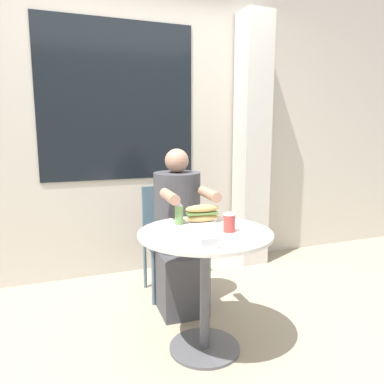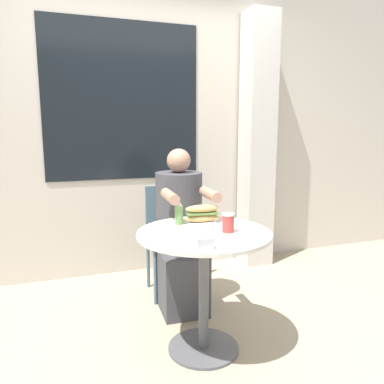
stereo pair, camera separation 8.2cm
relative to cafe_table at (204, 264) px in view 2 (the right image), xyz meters
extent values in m
plane|color=tan|center=(0.00, 0.00, -0.55)|extent=(8.00, 8.00, 0.00)
cube|color=beige|center=(0.00, 1.46, 0.85)|extent=(8.00, 0.08, 2.80)
cube|color=black|center=(-0.23, 1.42, 1.02)|extent=(1.36, 0.01, 1.37)
cube|color=beige|center=(1.03, 1.27, 0.65)|extent=(0.27, 0.27, 2.40)
cylinder|color=beige|center=(0.00, 0.00, 0.18)|extent=(0.79, 0.79, 0.02)
cylinder|color=#515156|center=(0.00, 0.00, -0.18)|extent=(0.06, 0.06, 0.71)
cylinder|color=#515156|center=(0.00, 0.00, -0.54)|extent=(0.43, 0.43, 0.02)
cube|color=slate|center=(0.04, 0.83, -0.11)|extent=(0.40, 0.40, 0.02)
cube|color=slate|center=(0.04, 1.01, 0.11)|extent=(0.35, 0.05, 0.42)
cylinder|color=slate|center=(0.19, 0.66, -0.34)|extent=(0.03, 0.03, 0.43)
cylinder|color=slate|center=(-0.14, 0.68, -0.34)|extent=(0.03, 0.03, 0.43)
cylinder|color=slate|center=(0.21, 0.99, -0.34)|extent=(0.03, 0.03, 0.43)
cylinder|color=slate|center=(-0.12, 1.01, -0.34)|extent=(0.03, 0.03, 0.43)
cube|color=#424247|center=(0.03, 0.55, -0.33)|extent=(0.35, 0.44, 0.45)
cylinder|color=#424247|center=(0.04, 0.61, 0.19)|extent=(0.34, 0.34, 0.57)
sphere|color=tan|center=(0.04, 0.61, 0.56)|extent=(0.17, 0.17, 0.17)
cylinder|color=tan|center=(0.16, 0.30, 0.36)|extent=(0.08, 0.28, 0.07)
cylinder|color=tan|center=(-0.12, 0.31, 0.36)|extent=(0.08, 0.28, 0.07)
cylinder|color=white|center=(0.06, 0.19, 0.20)|extent=(0.18, 0.18, 0.01)
ellipsoid|color=tan|center=(0.06, 0.19, 0.23)|extent=(0.22, 0.09, 0.05)
cube|color=olive|center=(0.06, 0.19, 0.26)|extent=(0.21, 0.09, 0.01)
ellipsoid|color=tan|center=(0.06, 0.19, 0.29)|extent=(0.22, 0.09, 0.05)
cylinder|color=#B73D38|center=(0.13, -0.05, 0.24)|extent=(0.07, 0.07, 0.10)
cylinder|color=white|center=(0.13, -0.05, 0.30)|extent=(0.07, 0.07, 0.01)
cube|color=silver|center=(-0.11, -0.28, 0.22)|extent=(0.09, 0.09, 0.06)
cylinder|color=#66934C|center=(-0.09, 0.22, 0.25)|extent=(0.05, 0.05, 0.12)
cone|color=white|center=(-0.09, 0.22, 0.33)|extent=(0.05, 0.05, 0.03)
camera|label=1|loc=(-0.83, -1.94, 0.79)|focal=35.00mm
camera|label=2|loc=(-0.75, -1.97, 0.79)|focal=35.00mm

